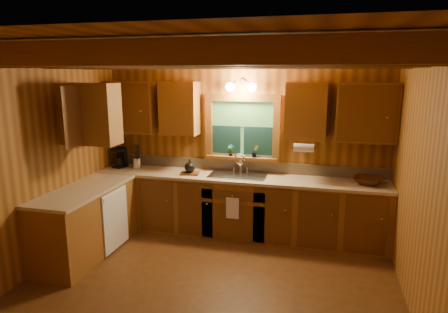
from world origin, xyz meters
The scene contains 20 objects.
room centered at (0.00, 0.00, 1.30)m, with size 4.20×4.20×4.20m.
ceiling_beams centered at (0.00, 0.00, 2.49)m, with size 4.20×2.54×0.18m.
base_cabinets centered at (-0.49, 1.28, 0.43)m, with size 4.20×2.22×0.86m.
countertop centered at (-0.48, 1.29, 0.88)m, with size 4.20×2.24×0.04m.
backsplash centered at (0.00, 1.89, 0.98)m, with size 4.20×0.02×0.16m, color tan.
dishwasher_panel centered at (-1.47, 0.68, 0.43)m, with size 0.02×0.60×0.80m, color white.
upper_cabinets centered at (-0.56, 1.42, 1.84)m, with size 4.19×1.77×0.78m.
window centered at (0.00, 1.87, 1.53)m, with size 1.12×0.08×1.00m.
window_sill centered at (0.00, 1.82, 1.12)m, with size 1.06×0.14×0.04m, color brown.
wall_sconce centered at (0.00, 1.75, 2.16)m, with size 0.45×0.21×0.17m.
paper_towel_roll centered at (0.92, 1.53, 1.37)m, with size 0.11×0.11×0.27m, color white.
dish_towel centered at (0.00, 1.26, 0.52)m, with size 0.18×0.01×0.30m, color white.
sink centered at (0.00, 1.60, 0.86)m, with size 0.82×0.48×0.43m.
coffee_maker centered at (-1.91, 1.68, 1.05)m, with size 0.17×0.22×0.30m.
utensil_crock centered at (-1.61, 1.64, 0.99)m, with size 0.13×0.13×0.38m.
cutting_board centered at (-0.70, 1.51, 0.91)m, with size 0.27×0.19×0.02m, color #5B3413.
teakettle centered at (-0.70, 1.51, 1.00)m, with size 0.16×0.16×0.20m.
wicker_basket centered at (1.78, 1.61, 0.95)m, with size 0.38×0.38×0.09m, color #48230C.
potted_plant_left centered at (-0.16, 1.81, 1.23)m, with size 0.09×0.06×0.17m, color #5B3413.
potted_plant_right centered at (0.21, 1.81, 1.23)m, with size 0.10×0.08×0.18m, color #5B3413.
Camera 1 is at (1.18, -3.73, 2.35)m, focal length 31.30 mm.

